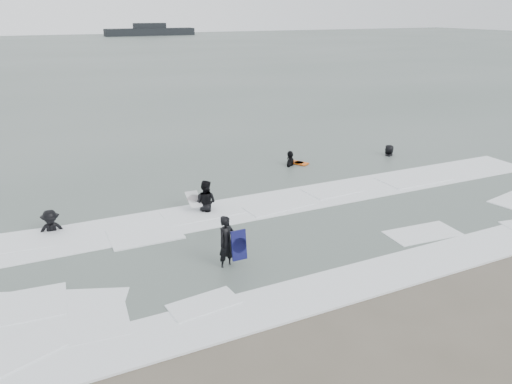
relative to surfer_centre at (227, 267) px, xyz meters
name	(u,v)px	position (x,y,z in m)	size (l,w,h in m)	color
ground	(327,278)	(2.46, -1.89, 0.00)	(320.00, 320.00, 0.00)	brown
sea	(64,57)	(2.46, 78.11, 0.06)	(320.00, 320.00, 0.00)	#47544C
surfer_centre	(227,267)	(0.00, 0.00, 0.00)	(0.64, 0.42, 1.75)	black
surfer_wading	(206,212)	(0.93, 4.55, 0.00)	(0.92, 0.72, 1.89)	black
surfer_breaker	(52,234)	(-4.77, 5.02, 0.00)	(1.14, 0.65, 1.76)	black
surfer_right_near	(290,166)	(6.98, 8.58, 0.00)	(1.15, 0.48, 1.96)	black
surfer_right_far	(389,156)	(12.74, 7.84, 0.00)	(0.88, 0.57, 1.80)	black
surf_foam	(271,230)	(2.46, 1.81, 0.04)	(30.03, 9.06, 0.09)	white
bodyboards	(250,195)	(2.80, 4.40, 0.50)	(7.90, 9.48, 1.25)	#0E0F42
vessel_horizon	(150,31)	(32.82, 142.07, 1.34)	(26.40, 4.71, 3.58)	black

